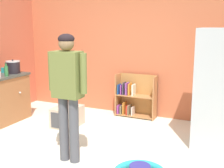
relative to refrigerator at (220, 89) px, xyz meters
name	(u,v)px	position (x,y,z in m)	size (l,w,h in m)	color
ground_plane	(81,159)	(-1.64, -1.30, -0.89)	(12.00, 12.00, 0.00)	silver
back_wall	(139,49)	(-1.64, 1.03, 0.46)	(5.20, 0.06, 2.70)	#C96440
refrigerator	(220,89)	(0.00, 0.00, 0.00)	(0.73, 0.68, 1.78)	#B7BABF
bookshelf	(134,98)	(-1.67, 0.84, -0.52)	(0.80, 0.28, 0.85)	#B97A48
standing_person	(68,87)	(-1.77, -1.39, 0.14)	(0.57, 0.22, 1.72)	#4F4E56
pet_carrier	(67,116)	(-2.57, -0.22, -0.71)	(0.42, 0.55, 0.36)	beige
crock_pot	(13,67)	(-3.75, -0.24, 0.13)	(0.27, 0.27, 0.27)	black
green_glass_bottle	(6,71)	(-3.64, -0.54, 0.11)	(0.07, 0.07, 0.25)	#33753D
teal_cup	(3,70)	(-3.99, -0.26, 0.06)	(0.08, 0.08, 0.10)	teal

